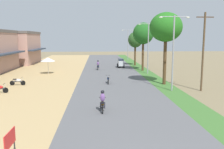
% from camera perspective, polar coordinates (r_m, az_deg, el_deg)
% --- Properties ---
extents(shophouse_far, '(10.30, 11.19, 6.90)m').
position_cam_1_polar(shophouse_far, '(56.16, -22.26, 5.90)').
color(shophouse_far, tan).
rests_on(shophouse_far, ground).
extents(parked_motorbike_fourth, '(1.80, 0.54, 0.94)m').
position_cam_1_polar(parked_motorbike_fourth, '(30.28, -21.43, -1.48)').
color(parked_motorbike_fourth, black).
rests_on(parked_motorbike_fourth, dirt_shoulder).
extents(street_signboard, '(0.06, 1.30, 1.50)m').
position_cam_1_polar(street_signboard, '(11.80, -23.01, -14.36)').
color(street_signboard, '#262628').
rests_on(street_signboard, dirt_shoulder).
extents(vendor_umbrella, '(2.20, 2.20, 2.52)m').
position_cam_1_polar(vendor_umbrella, '(38.06, -14.95, 3.47)').
color(vendor_umbrella, '#99999E').
rests_on(vendor_umbrella, dirt_shoulder).
extents(median_tree_nearest, '(3.77, 3.77, 8.45)m').
position_cam_1_polar(median_tree_nearest, '(29.08, 12.65, 10.77)').
color(median_tree_nearest, '#4C351E').
rests_on(median_tree_nearest, median_strip).
extents(median_tree_second, '(3.46, 3.46, 8.02)m').
position_cam_1_polar(median_tree_second, '(40.88, 7.42, 9.55)').
color(median_tree_second, '#4C351E').
rests_on(median_tree_second, median_strip).
extents(median_tree_third, '(2.86, 2.86, 6.66)m').
position_cam_1_polar(median_tree_third, '(48.44, 5.54, 8.12)').
color(median_tree_third, '#4C351E').
rests_on(median_tree_third, median_strip).
extents(streetlamp_near, '(3.16, 0.20, 7.78)m').
position_cam_1_polar(streetlamp_near, '(25.66, 14.31, 6.10)').
color(streetlamp_near, gray).
rests_on(streetlamp_near, median_strip).
extents(streetlamp_mid, '(3.16, 0.20, 7.75)m').
position_cam_1_polar(streetlamp_mid, '(37.58, 8.57, 7.00)').
color(streetlamp_mid, gray).
rests_on(streetlamp_mid, median_strip).
extents(streetlamp_far, '(3.16, 0.20, 7.59)m').
position_cam_1_polar(streetlamp_far, '(61.87, 3.80, 7.64)').
color(streetlamp_far, gray).
rests_on(streetlamp_far, median_strip).
extents(utility_pole_near, '(1.80, 0.20, 8.16)m').
position_cam_1_polar(utility_pole_near, '(26.77, 20.80, 5.32)').
color(utility_pole_near, brown).
rests_on(utility_pole_near, ground).
extents(car_van_silver, '(1.19, 2.41, 1.67)m').
position_cam_1_polar(car_van_silver, '(44.85, 2.06, 2.87)').
color(car_van_silver, '#B7BCC1').
rests_on(car_van_silver, road_strip).
extents(motorbike_foreground_rider, '(0.54, 1.80, 1.66)m').
position_cam_1_polar(motorbike_foreground_rider, '(18.22, -2.25, -6.37)').
color(motorbike_foreground_rider, black).
rests_on(motorbike_foreground_rider, road_strip).
extents(motorbike_ahead_second, '(0.54, 1.80, 0.94)m').
position_cam_1_polar(motorbike_ahead_second, '(29.34, -0.93, -1.14)').
color(motorbike_ahead_second, black).
rests_on(motorbike_ahead_second, road_strip).
extents(motorbike_ahead_third, '(0.54, 1.80, 1.66)m').
position_cam_1_polar(motorbike_ahead_third, '(41.83, -3.34, 2.20)').
color(motorbike_ahead_third, black).
rests_on(motorbike_ahead_third, road_strip).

